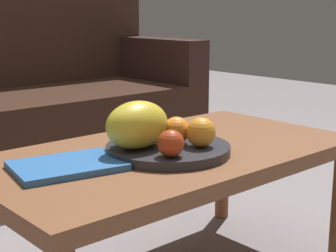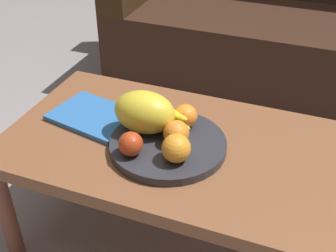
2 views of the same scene
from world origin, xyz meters
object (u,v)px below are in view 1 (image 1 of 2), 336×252
Objects in this scene: orange_front at (201,132)px; orange_left at (176,130)px; melon_large_front at (137,125)px; orange_right at (153,125)px; apple_front at (171,143)px; magazine at (67,166)px; coffee_table at (170,166)px; banana_bunch at (143,133)px; couch at (16,113)px; fruit_bowl at (168,149)px.

orange_front is 0.07m from orange_left.
melon_large_front is 0.12m from orange_right.
apple_front is 0.26× the size of magazine.
coffee_table is 6.48× the size of banana_bunch.
banana_bunch is at bearing 75.98° from apple_front.
orange_front is 1.16× the size of apple_front.
coffee_table is at bearing -96.07° from couch.
apple_front is 0.25m from magazine.
fruit_bowl is at bearing -97.61° from couch.
orange_front is (0.05, -0.07, 0.05)m from fruit_bowl.
banana_bunch is 0.24m from magazine.
coffee_table is 14.52× the size of orange_left.
orange_right is at bearing 24.08° from banana_bunch.
banana_bunch is (-0.20, -1.17, 0.14)m from couch.
orange_front is at bearing -11.50° from magazine.
orange_left is (0.11, -0.03, -0.02)m from melon_large_front.
couch is 1.17m from orange_right.
orange_left is 0.09m from orange_right.
fruit_bowl is 0.12m from apple_front.
orange_right is at bearing -97.21° from couch.
fruit_bowl is 4.70× the size of orange_right.
couch reaches higher than melon_large_front.
fruit_bowl is at bearing -62.86° from banana_bunch.
orange_front reaches higher than orange_left.
apple_front is at bearing -131.09° from coffee_table.
orange_left is at bearing -49.34° from banana_bunch.
orange_left is 1.03× the size of orange_right.
apple_front is at bearing -26.29° from magazine.
couch is 1.25m from fruit_bowl.
coffee_table is 0.61× the size of couch.
fruit_bowl is 0.11m from melon_large_front.
apple_front is (-0.10, -0.08, -0.00)m from orange_left.
coffee_table is 0.11m from orange_left.
orange_left is at bearing 41.52° from apple_front.
melon_large_front is at bearing 163.83° from orange_left.
banana_bunch is (0.04, 0.15, -0.01)m from apple_front.
orange_left reaches higher than magazine.
apple_front is at bearing -104.02° from banana_bunch.
orange_left is at bearing -96.42° from couch.
melon_large_front is 0.11m from orange_left.
orange_front is at bearing -58.38° from banana_bunch.
coffee_table is 0.18m from melon_large_front.
apple_front is (-0.09, -0.17, -0.00)m from orange_right.
apple_front is 0.41× the size of banana_bunch.
fruit_bowl is 0.10m from orange_front.
melon_large_front reaches higher than orange_left.
orange_left is (-0.14, -1.24, 0.15)m from couch.
couch is 23.84× the size of orange_left.
magazine reaches higher than coffee_table.
banana_bunch is at bearing 117.14° from fruit_bowl.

